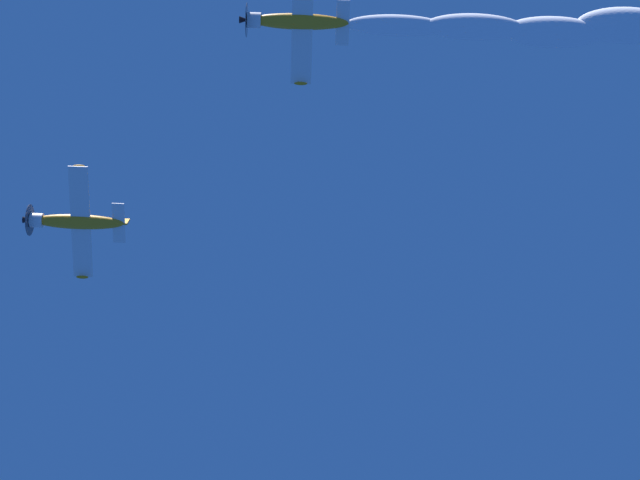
# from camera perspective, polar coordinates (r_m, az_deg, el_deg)

# --- Properties ---
(airplane_lead) EXTENTS (6.86, 7.72, 2.18)m
(airplane_lead) POSITION_cam_1_polar(r_m,az_deg,el_deg) (70.56, -13.15, 0.98)
(airplane_lead) COLOR orange
(airplane_left_wingman) EXTENTS (6.86, 7.72, 2.18)m
(airplane_left_wingman) POSITION_cam_1_polar(r_m,az_deg,el_deg) (65.21, -1.33, 11.78)
(airplane_left_wingman) COLOR orange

